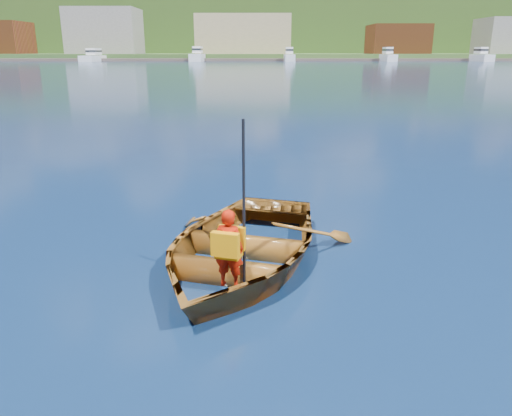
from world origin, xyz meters
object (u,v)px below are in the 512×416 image
rowboat (240,246)px  marina_yachts (224,56)px  dock (264,60)px  child_paddler (229,247)px

rowboat → marina_yachts: size_ratio=0.03×
rowboat → dock: size_ratio=0.03×
child_paddler → rowboat: bearing=83.9°
marina_yachts → rowboat: bearing=-86.0°
rowboat → dock: 147.47m
dock → marina_yachts: bearing=-157.7°
child_paddler → marina_yachts: 144.01m
child_paddler → dock: 148.37m
rowboat → child_paddler: child_paddler is taller
child_paddler → dock: child_paddler is taller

